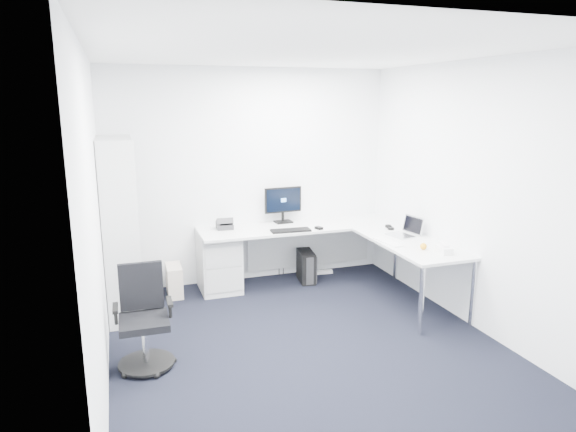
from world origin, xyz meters
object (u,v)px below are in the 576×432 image
object	(u,v)px
task_chair	(144,319)
monitor	(283,205)
l_desk	(310,262)
bookshelf	(119,228)
laptop	(401,227)

from	to	relation	value
task_chair	monitor	xyz separation A→B (m)	(1.88, 1.85, 0.53)
l_desk	bookshelf	world-z (taller)	bookshelf
laptop	bookshelf	bearing A→B (deg)	158.31
bookshelf	monitor	world-z (taller)	bookshelf
l_desk	bookshelf	distance (m)	2.25
l_desk	task_chair	distance (m)	2.40
bookshelf	task_chair	bearing A→B (deg)	-83.80
task_chair	laptop	world-z (taller)	laptop
bookshelf	laptop	xyz separation A→B (m)	(3.11, -0.57, -0.10)
monitor	laptop	distance (m)	1.54
task_chair	monitor	world-z (taller)	monitor
l_desk	bookshelf	size ratio (longest dim) A/B	1.33
task_chair	monitor	distance (m)	2.69
bookshelf	task_chair	size ratio (longest dim) A/B	2.13
l_desk	monitor	xyz separation A→B (m)	(-0.15, 0.57, 0.61)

